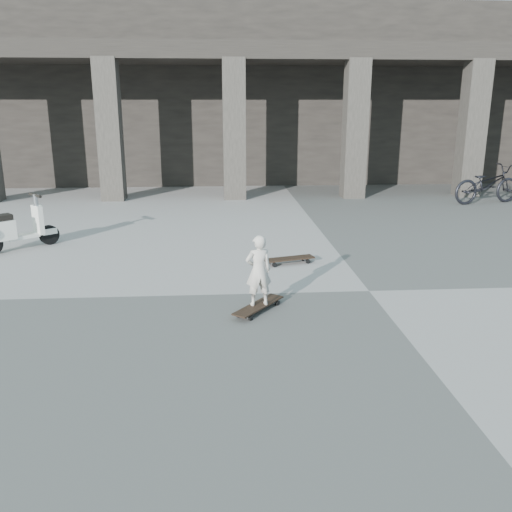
{
  "coord_description": "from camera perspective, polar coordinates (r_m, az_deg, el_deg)",
  "views": [
    {
      "loc": [
        -2.26,
        -7.67,
        2.76
      ],
      "look_at": [
        -1.75,
        -0.21,
        0.65
      ],
      "focal_mm": 38.0,
      "sensor_mm": 36.0,
      "label": 1
    }
  ],
  "objects": [
    {
      "name": "ground",
      "position": [
        8.46,
        11.82,
        -3.63
      ],
      "size": [
        90.0,
        90.0,
        0.0
      ],
      "primitive_type": "plane",
      "color": "#50504D",
      "rests_on": "ground"
    },
    {
      "name": "colonnade",
      "position": [
        21.55,
        2.17,
        16.49
      ],
      "size": [
        28.0,
        8.82,
        6.0
      ],
      "color": "black",
      "rests_on": "ground"
    },
    {
      "name": "longboard",
      "position": [
        7.47,
        0.26,
        -5.28
      ],
      "size": [
        0.77,
        0.9,
        0.1
      ],
      "rotation": [
        0.0,
        0.0,
        0.91
      ],
      "color": "black",
      "rests_on": "ground"
    },
    {
      "name": "skateboard_spare",
      "position": [
        9.66,
        3.51,
        -0.34
      ],
      "size": [
        0.95,
        0.47,
        0.11
      ],
      "rotation": [
        0.0,
        0.0,
        0.28
      ],
      "color": "black",
      "rests_on": "ground"
    },
    {
      "name": "child",
      "position": [
        7.3,
        0.27,
        -1.54
      ],
      "size": [
        0.4,
        0.3,
        0.98
      ],
      "primitive_type": "imported",
      "rotation": [
        0.0,
        0.0,
        3.33
      ],
      "color": "beige",
      "rests_on": "longboard"
    },
    {
      "name": "scooter",
      "position": [
        11.39,
        -24.8,
        2.45
      ],
      "size": [
        1.24,
        1.09,
        1.06
      ],
      "rotation": [
        0.0,
        0.0,
        0.7
      ],
      "color": "black",
      "rests_on": "ground"
    },
    {
      "name": "bicycle",
      "position": [
        16.81,
        23.15,
        6.97
      ],
      "size": [
        2.21,
        1.18,
        1.1
      ],
      "primitive_type": "imported",
      "rotation": [
        0.0,
        0.0,
        1.8
      ],
      "color": "black",
      "rests_on": "ground"
    }
  ]
}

